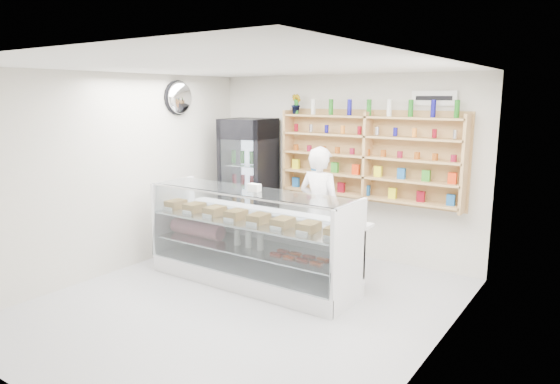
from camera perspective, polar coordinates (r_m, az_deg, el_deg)
The scene contains 8 objects.
room at distance 5.80m, azimuth -4.42°, elevation 0.15°, with size 5.00×5.00×5.00m.
display_counter at distance 6.76m, azimuth -3.22°, elevation -7.44°, with size 2.93×0.88×1.28m.
shop_worker at distance 7.11m, azimuth 4.56°, elevation -1.96°, with size 0.65×0.43×1.79m, color silver.
drinks_cooler at distance 8.31m, azimuth -3.58°, elevation 1.09°, with size 0.85×0.83×2.11m.
wall_shelving at distance 7.49m, azimuth 9.95°, elevation 3.98°, with size 2.84×0.28×1.33m.
potted_plant at distance 8.03m, azimuth 1.88°, elevation 10.02°, with size 0.17×0.14×0.31m, color #1E6626.
security_mirror at distance 8.05m, azimuth -11.34°, elevation 10.52°, with size 0.15×0.50×0.50m, color silver.
wall_sign at distance 7.23m, azimuth 17.21°, elevation 10.21°, with size 0.62×0.03×0.20m, color white.
Camera 1 is at (3.58, -4.43, 2.49)m, focal length 32.00 mm.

